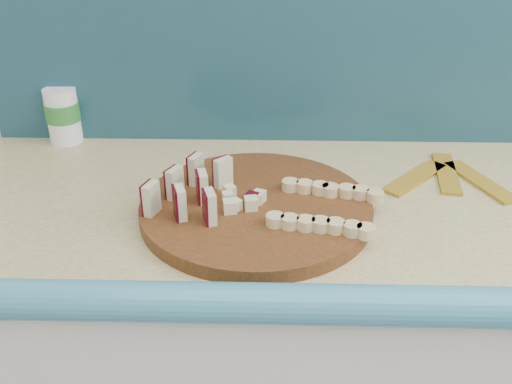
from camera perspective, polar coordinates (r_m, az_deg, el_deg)
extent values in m
cube|color=white|center=(1.45, 21.19, -17.37)|extent=(2.20, 0.60, 0.88)
cube|color=teal|center=(1.34, 23.03, 14.63)|extent=(2.20, 0.02, 0.50)
cylinder|color=#401F0D|center=(1.02, 0.00, -1.62)|extent=(0.50, 0.50, 0.03)
cube|color=beige|center=(0.98, -10.39, -0.66)|extent=(0.02, 0.04, 0.06)
cube|color=#400411|center=(0.98, -10.89, -0.59)|extent=(0.01, 0.04, 0.06)
cube|color=beige|center=(1.02, -8.09, 0.87)|extent=(0.02, 0.04, 0.06)
cube|color=#400411|center=(1.03, -8.57, 0.93)|extent=(0.01, 0.04, 0.06)
cube|color=beige|center=(1.07, -5.98, 2.26)|extent=(0.02, 0.04, 0.06)
cube|color=#400411|center=(1.07, -6.44, 2.32)|extent=(0.01, 0.04, 0.06)
cube|color=beige|center=(0.96, -7.54, -1.06)|extent=(0.02, 0.04, 0.06)
cube|color=#400411|center=(0.96, -8.05, -0.99)|extent=(0.01, 0.04, 0.06)
cube|color=beige|center=(1.00, -5.31, 0.51)|extent=(0.02, 0.04, 0.06)
cube|color=#400411|center=(1.01, -5.81, 0.58)|extent=(0.01, 0.04, 0.06)
cube|color=beige|center=(1.05, -3.28, 1.94)|extent=(0.02, 0.04, 0.06)
cube|color=#400411|center=(1.05, -3.77, 2.00)|extent=(0.01, 0.04, 0.06)
cube|color=beige|center=(0.94, -4.57, -1.47)|extent=(0.02, 0.04, 0.06)
cube|color=#400411|center=(0.95, -5.10, -1.40)|extent=(0.01, 0.04, 0.06)
cube|color=beige|center=(1.01, -0.88, -0.37)|extent=(0.02, 0.02, 0.02)
cube|color=beige|center=(1.02, -0.53, -0.08)|extent=(0.02, 0.02, 0.02)
cube|color=#400411|center=(1.03, -0.97, 0.34)|extent=(0.02, 0.02, 0.02)
cube|color=beige|center=(1.02, -1.65, -0.05)|extent=(0.02, 0.02, 0.02)
cube|color=beige|center=(1.02, -2.37, -0.17)|extent=(0.02, 0.02, 0.02)
cube|color=beige|center=(1.00, -2.70, -0.68)|extent=(0.02, 0.02, 0.02)
cube|color=beige|center=(1.00, -1.56, -0.65)|extent=(0.02, 0.02, 0.02)
cube|color=beige|center=(1.00, -0.78, -0.81)|extent=(0.02, 0.02, 0.02)
cylinder|color=#D8BD84|center=(0.94, 2.06, -2.71)|extent=(0.03, 0.03, 0.02)
cylinder|color=#D8BD84|center=(0.94, 3.53, -2.91)|extent=(0.03, 0.03, 0.02)
cylinder|color=#D8BD84|center=(0.94, 5.02, -3.11)|extent=(0.03, 0.03, 0.02)
cylinder|color=#D8BD84|center=(0.93, 6.52, -3.31)|extent=(0.03, 0.03, 0.02)
cylinder|color=#D8BD84|center=(0.93, 8.02, -3.51)|extent=(0.03, 0.03, 0.02)
cylinder|color=#D8BD84|center=(0.93, 9.53, -3.70)|extent=(0.03, 0.03, 0.02)
cylinder|color=#D8BD84|center=(0.93, 11.05, -3.90)|extent=(0.03, 0.03, 0.02)
cylinder|color=#D8BD84|center=(1.05, 3.59, 0.71)|extent=(0.03, 0.03, 0.02)
cylinder|color=#D8BD84|center=(1.05, 4.92, 0.55)|extent=(0.03, 0.03, 0.02)
cylinder|color=#D8BD84|center=(1.04, 6.26, 0.38)|extent=(0.03, 0.03, 0.02)
cylinder|color=#D8BD84|center=(1.04, 7.60, 0.21)|extent=(0.03, 0.03, 0.02)
cylinder|color=#D8BD84|center=(1.04, 8.95, 0.04)|extent=(0.03, 0.03, 0.02)
cylinder|color=#D8BD84|center=(1.04, 10.31, -0.13)|extent=(0.03, 0.03, 0.02)
cylinder|color=#D8BD84|center=(1.03, 11.67, -0.30)|extent=(0.03, 0.03, 0.02)
cylinder|color=white|center=(1.36, -18.73, 7.25)|extent=(0.07, 0.07, 0.12)
cylinder|color=#2F8234|center=(1.36, -18.80, 7.65)|extent=(0.08, 0.08, 0.04)
cube|color=#B08421|center=(1.18, 15.63, 1.37)|extent=(0.15, 0.16, 0.01)
cube|color=#B08421|center=(1.22, 18.50, 1.80)|extent=(0.06, 0.19, 0.01)
cube|color=#B08421|center=(1.21, 21.49, 1.00)|extent=(0.11, 0.18, 0.01)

